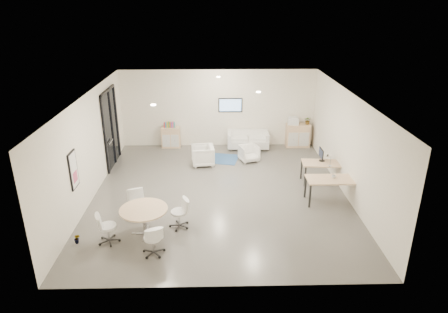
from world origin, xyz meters
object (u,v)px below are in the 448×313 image
desk_front (331,181)px  round_table (144,212)px  sideboard_right (298,135)px  armchair_left (203,154)px  sideboard_left (171,137)px  loveseat (248,140)px  armchair_right (249,153)px  desk_rear (323,165)px

desk_front → round_table: size_ratio=1.19×
sideboard_right → armchair_left: sideboard_right is taller
sideboard_left → armchair_left: bearing=-54.5°
loveseat → desk_front: desk_front is taller
armchair_right → desk_front: (2.21, -3.37, 0.36)m
sideboard_right → round_table: sideboard_right is taller
sideboard_left → armchair_right: bearing=-26.9°
loveseat → round_table: (-3.24, -6.44, 0.34)m
armchair_left → desk_front: bearing=46.1°
loveseat → armchair_left: size_ratio=2.08×
desk_front → round_table: bearing=-162.6°
desk_rear → desk_front: bearing=-89.7°
sideboard_left → loveseat: size_ratio=0.51×
sideboard_left → sideboard_right: (5.32, -0.04, 0.06)m
loveseat → armchair_right: (-0.07, -1.40, -0.00)m
armchair_right → sideboard_right: bearing=17.3°
sideboard_left → desk_front: 7.31m
armchair_right → loveseat: bearing=68.9°
desk_front → desk_rear: bearing=85.9°
sideboard_left → armchair_left: 2.38m
armchair_right → round_table: (-3.18, -5.05, 0.34)m
armchair_right → desk_rear: (2.32, -1.96, 0.30)m
sideboard_right → round_table: size_ratio=0.78×
sideboard_left → armchair_left: (1.38, -1.93, -0.02)m
armchair_left → round_table: (-1.41, -4.71, 0.27)m
sideboard_right → desk_front: bearing=-89.5°
sideboard_right → armchair_left: (-3.94, -1.90, -0.08)m
sideboard_left → sideboard_right: size_ratio=0.89×
armchair_left → armchair_right: size_ratio=1.20×
round_table → sideboard_right: bearing=51.0°
armchair_right → round_table: bearing=-140.6°
armchair_left → armchair_right: armchair_left is taller
round_table → loveseat: bearing=63.3°
desk_rear → desk_front: desk_front is taller
loveseat → armchair_left: 2.52m
desk_front → round_table: desk_front is taller
desk_rear → round_table: 6.30m
sideboard_left → desk_rear: sideboard_left is taller
sideboard_left → armchair_right: (3.14, -1.60, -0.09)m
loveseat → desk_rear: 4.05m
sideboard_left → round_table: sideboard_left is taller
loveseat → round_table: round_table is taller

